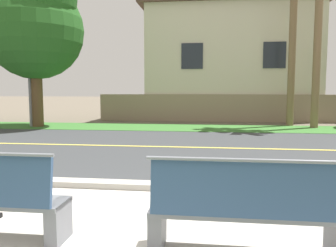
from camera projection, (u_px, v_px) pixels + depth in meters
name	position (u px, v px, depth m)	size (l,w,h in m)	color
ground_plane	(178.00, 140.00, 11.19)	(140.00, 140.00, 0.00)	#665B4C
sidewalk_pavement	(110.00, 240.00, 3.69)	(44.00, 3.60, 0.01)	#B7B2A8
curb_edge	(145.00, 186.00, 5.61)	(44.00, 0.30, 0.11)	#ADA89E
street_asphalt	(173.00, 147.00, 9.71)	(52.00, 8.00, 0.01)	#383A3D
road_centre_line	(173.00, 147.00, 9.71)	(48.00, 0.14, 0.01)	#E0CC4C
far_verge_grass	(186.00, 128.00, 14.69)	(48.00, 2.80, 0.02)	#38702D
bench_right	(246.00, 211.00, 3.30)	(1.90, 0.48, 1.01)	slate
streetlamp	(30.00, 32.00, 14.92)	(0.24, 2.10, 7.28)	gray
shade_tree_left	(36.00, 23.00, 14.58)	(4.19, 4.19, 6.91)	brown
garden_wall	(224.00, 108.00, 17.46)	(13.00, 0.36, 1.40)	gray
house_across_street	(229.00, 60.00, 20.31)	(9.82, 6.91, 6.71)	beige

